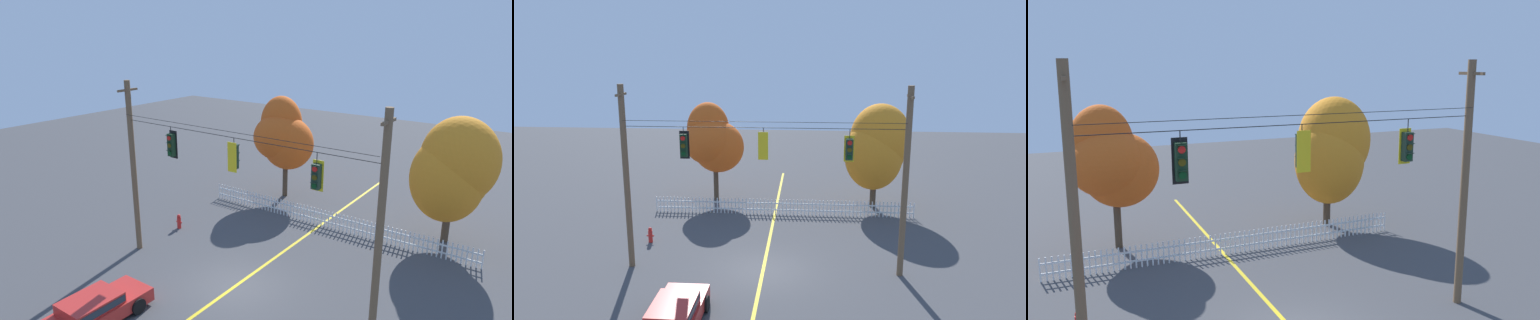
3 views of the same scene
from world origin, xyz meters
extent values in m
plane|color=#424244|center=(0.00, 0.00, 0.00)|extent=(80.00, 80.00, 0.00)
cube|color=gold|center=(0.00, 0.00, 0.00)|extent=(0.16, 36.00, 0.01)
cylinder|color=brown|center=(-6.15, 0.00, 4.22)|extent=(0.27, 0.27, 8.44)
cylinder|color=brown|center=(6.15, 0.00, 4.22)|extent=(0.27, 0.27, 8.44)
cube|color=brown|center=(-6.15, 0.00, 7.99)|extent=(0.10, 1.10, 0.10)
cube|color=brown|center=(6.15, 0.00, 7.99)|extent=(0.10, 1.10, 0.10)
cylinder|color=black|center=(0.00, 0.00, 6.61)|extent=(12.11, 0.02, 0.02)
cylinder|color=black|center=(0.00, -0.25, 6.90)|extent=(12.11, 0.02, 0.02)
cylinder|color=black|center=(-3.47, 0.00, 6.45)|extent=(0.03, 0.03, 0.31)
cube|color=black|center=(-3.47, 0.13, 5.79)|extent=(0.43, 0.02, 1.25)
cube|color=black|center=(-3.47, 0.00, 5.79)|extent=(0.30, 0.24, 1.01)
cylinder|color=red|center=(-3.47, -0.14, 6.12)|extent=(0.20, 0.03, 0.20)
cube|color=black|center=(-3.47, -0.18, 6.24)|extent=(0.22, 0.12, 0.06)
cylinder|color=#463B09|center=(-3.47, -0.14, 5.79)|extent=(0.20, 0.03, 0.20)
cube|color=black|center=(-3.47, -0.18, 5.90)|extent=(0.22, 0.12, 0.06)
cylinder|color=#073513|center=(-3.47, -0.14, 5.45)|extent=(0.20, 0.03, 0.20)
cube|color=black|center=(-3.47, -0.18, 5.57)|extent=(0.22, 0.12, 0.06)
cylinder|color=black|center=(0.03, 0.00, 6.47)|extent=(0.03, 0.03, 0.28)
cube|color=yellow|center=(0.03, -0.13, 5.84)|extent=(0.43, 0.02, 1.21)
cube|color=#1E3323|center=(0.03, 0.00, 5.84)|extent=(0.30, 0.24, 0.98)
cylinder|color=red|center=(0.03, 0.14, 6.17)|extent=(0.20, 0.03, 0.20)
cube|color=#1E3323|center=(0.03, 0.18, 6.28)|extent=(0.22, 0.12, 0.06)
cylinder|color=#463B09|center=(0.03, 0.14, 5.84)|extent=(0.20, 0.03, 0.20)
cube|color=#1E3323|center=(0.03, 0.18, 5.95)|extent=(0.22, 0.12, 0.06)
cylinder|color=#073513|center=(0.03, 0.14, 5.51)|extent=(0.20, 0.03, 0.20)
cube|color=#1E3323|center=(0.03, 0.18, 5.63)|extent=(0.22, 0.12, 0.06)
cylinder|color=black|center=(3.72, 0.00, 6.40)|extent=(0.03, 0.03, 0.42)
cube|color=yellow|center=(3.72, 0.13, 5.72)|extent=(0.43, 0.02, 1.14)
cube|color=#1E3323|center=(3.72, 0.00, 5.72)|extent=(0.30, 0.24, 0.92)
cylinder|color=red|center=(3.72, -0.14, 6.03)|extent=(0.20, 0.03, 0.20)
cube|color=#1E3323|center=(3.72, -0.18, 6.15)|extent=(0.22, 0.12, 0.06)
cylinder|color=#463B09|center=(3.72, -0.14, 5.72)|extent=(0.20, 0.03, 0.20)
cube|color=#1E3323|center=(3.72, -0.18, 5.84)|extent=(0.22, 0.12, 0.06)
cylinder|color=#073513|center=(3.72, -0.14, 5.42)|extent=(0.20, 0.03, 0.20)
cube|color=#1E3323|center=(3.72, -0.18, 5.53)|extent=(0.22, 0.12, 0.06)
cube|color=white|center=(-7.38, 7.76, 0.48)|extent=(0.06, 0.04, 0.97)
cube|color=white|center=(-7.15, 7.76, 0.48)|extent=(0.06, 0.04, 0.97)
cube|color=white|center=(-6.93, 7.76, 0.48)|extent=(0.06, 0.04, 0.97)
cube|color=white|center=(-6.70, 7.76, 0.48)|extent=(0.06, 0.04, 0.97)
cube|color=white|center=(-6.48, 7.76, 0.48)|extent=(0.06, 0.04, 0.97)
cube|color=white|center=(-6.25, 7.76, 0.48)|extent=(0.06, 0.04, 0.97)
cube|color=white|center=(-6.03, 7.76, 0.48)|extent=(0.06, 0.04, 0.97)
cube|color=white|center=(-5.80, 7.76, 0.48)|extent=(0.06, 0.04, 0.97)
cube|color=white|center=(-5.58, 7.76, 0.48)|extent=(0.06, 0.04, 0.97)
cube|color=white|center=(-5.35, 7.76, 0.48)|extent=(0.06, 0.04, 0.97)
cube|color=white|center=(-5.13, 7.76, 0.48)|extent=(0.06, 0.04, 0.97)
cube|color=white|center=(-4.90, 7.76, 0.48)|extent=(0.06, 0.04, 0.97)
cube|color=white|center=(-4.68, 7.76, 0.48)|extent=(0.06, 0.04, 0.97)
cube|color=white|center=(-4.45, 7.76, 0.48)|extent=(0.06, 0.04, 0.97)
cube|color=white|center=(-4.23, 7.76, 0.48)|extent=(0.06, 0.04, 0.97)
cube|color=white|center=(-4.00, 7.76, 0.48)|extent=(0.06, 0.04, 0.97)
cube|color=white|center=(-3.78, 7.76, 0.48)|extent=(0.06, 0.04, 0.97)
cube|color=white|center=(-3.55, 7.76, 0.48)|extent=(0.06, 0.04, 0.97)
cube|color=white|center=(-3.33, 7.76, 0.48)|extent=(0.06, 0.04, 0.97)
cube|color=white|center=(-3.10, 7.76, 0.48)|extent=(0.06, 0.04, 0.97)
cube|color=white|center=(-2.88, 7.76, 0.48)|extent=(0.06, 0.04, 0.97)
cube|color=white|center=(-2.66, 7.76, 0.48)|extent=(0.06, 0.04, 0.97)
cube|color=white|center=(-2.43, 7.76, 0.48)|extent=(0.06, 0.04, 0.97)
cube|color=white|center=(-2.21, 7.76, 0.48)|extent=(0.06, 0.04, 0.97)
cube|color=white|center=(-1.98, 7.76, 0.48)|extent=(0.06, 0.04, 0.97)
cube|color=white|center=(-1.76, 7.76, 0.48)|extent=(0.06, 0.04, 0.97)
cube|color=white|center=(-1.53, 7.76, 0.48)|extent=(0.06, 0.04, 0.97)
cube|color=white|center=(-1.31, 7.76, 0.48)|extent=(0.06, 0.04, 0.97)
cube|color=white|center=(-1.08, 7.76, 0.48)|extent=(0.06, 0.04, 0.97)
cube|color=white|center=(-0.86, 7.76, 0.48)|extent=(0.06, 0.04, 0.97)
cube|color=white|center=(-0.63, 7.76, 0.48)|extent=(0.06, 0.04, 0.97)
cube|color=white|center=(-0.41, 7.76, 0.48)|extent=(0.06, 0.04, 0.97)
cube|color=white|center=(-0.18, 7.76, 0.48)|extent=(0.06, 0.04, 0.97)
cube|color=white|center=(0.04, 7.76, 0.48)|extent=(0.06, 0.04, 0.97)
cube|color=white|center=(0.27, 7.76, 0.48)|extent=(0.06, 0.04, 0.97)
cube|color=white|center=(0.49, 7.76, 0.48)|extent=(0.06, 0.04, 0.97)
cube|color=white|center=(0.72, 7.76, 0.48)|extent=(0.06, 0.04, 0.97)
cube|color=white|center=(0.94, 7.76, 0.48)|extent=(0.06, 0.04, 0.97)
cube|color=white|center=(1.17, 7.76, 0.48)|extent=(0.06, 0.04, 0.97)
cube|color=white|center=(1.39, 7.76, 0.48)|extent=(0.06, 0.04, 0.97)
cube|color=white|center=(1.62, 7.76, 0.48)|extent=(0.06, 0.04, 0.97)
cube|color=white|center=(1.84, 7.76, 0.48)|extent=(0.06, 0.04, 0.97)
cube|color=white|center=(2.07, 7.76, 0.48)|extent=(0.06, 0.04, 0.97)
cube|color=white|center=(2.29, 7.76, 0.48)|extent=(0.06, 0.04, 0.97)
cube|color=white|center=(2.52, 7.76, 0.48)|extent=(0.06, 0.04, 0.97)
cube|color=white|center=(2.74, 7.76, 0.48)|extent=(0.06, 0.04, 0.97)
cube|color=white|center=(2.97, 7.76, 0.48)|extent=(0.06, 0.04, 0.97)
cube|color=white|center=(3.19, 7.76, 0.48)|extent=(0.06, 0.04, 0.97)
cube|color=white|center=(3.42, 7.76, 0.48)|extent=(0.06, 0.04, 0.97)
cube|color=white|center=(3.64, 7.76, 0.48)|extent=(0.06, 0.04, 0.97)
cube|color=white|center=(3.87, 7.76, 0.48)|extent=(0.06, 0.04, 0.97)
cube|color=white|center=(4.09, 7.76, 0.48)|extent=(0.06, 0.04, 0.97)
cube|color=white|center=(4.32, 7.76, 0.48)|extent=(0.06, 0.04, 0.97)
cube|color=white|center=(4.54, 7.76, 0.48)|extent=(0.06, 0.04, 0.97)
cube|color=white|center=(4.77, 7.76, 0.48)|extent=(0.06, 0.04, 0.97)
cube|color=white|center=(4.99, 7.76, 0.48)|extent=(0.06, 0.04, 0.97)
cube|color=white|center=(5.21, 7.76, 0.48)|extent=(0.06, 0.04, 0.97)
cube|color=white|center=(5.44, 7.76, 0.48)|extent=(0.06, 0.04, 0.97)
cube|color=white|center=(5.66, 7.76, 0.48)|extent=(0.06, 0.04, 0.97)
cube|color=white|center=(5.89, 7.76, 0.48)|extent=(0.06, 0.04, 0.97)
cube|color=white|center=(6.11, 7.76, 0.48)|extent=(0.06, 0.04, 0.97)
cube|color=white|center=(6.34, 7.76, 0.48)|extent=(0.06, 0.04, 0.97)
cube|color=white|center=(6.56, 7.76, 0.48)|extent=(0.06, 0.04, 0.97)
cube|color=white|center=(6.79, 7.76, 0.48)|extent=(0.06, 0.04, 0.97)
cube|color=white|center=(7.01, 7.76, 0.48)|extent=(0.06, 0.04, 0.97)
cube|color=white|center=(7.24, 7.76, 0.48)|extent=(0.06, 0.04, 0.97)
cube|color=white|center=(7.46, 7.76, 0.48)|extent=(0.06, 0.04, 0.97)
cube|color=white|center=(7.69, 7.76, 0.48)|extent=(0.06, 0.04, 0.97)
cube|color=white|center=(7.91, 7.76, 0.48)|extent=(0.06, 0.04, 0.97)
cube|color=white|center=(8.14, 7.76, 0.48)|extent=(0.06, 0.04, 0.97)
cube|color=white|center=(8.36, 7.76, 0.48)|extent=(0.06, 0.04, 0.97)
cube|color=white|center=(0.49, 7.79, 0.29)|extent=(15.74, 0.03, 0.08)
cube|color=white|center=(0.49, 7.79, 0.70)|extent=(15.74, 0.03, 0.08)
cylinder|color=#473828|center=(-4.15, 10.60, 1.40)|extent=(0.32, 0.32, 2.80)
ellipsoid|color=#DB5619|center=(-3.90, 10.44, 3.64)|extent=(3.37, 2.99, 3.36)
ellipsoid|color=#DB5619|center=(-4.43, 10.30, 3.99)|extent=(3.38, 3.31, 2.98)
ellipsoid|color=#DB5619|center=(-4.63, 10.79, 4.73)|extent=(2.80, 2.35, 3.62)
cylinder|color=#473828|center=(6.18, 9.80, 1.09)|extent=(0.38, 0.38, 2.19)
ellipsoid|color=orange|center=(6.04, 9.33, 3.52)|extent=(3.58, 3.20, 4.42)
ellipsoid|color=orange|center=(6.22, 9.48, 3.74)|extent=(3.52, 3.04, 3.68)
ellipsoid|color=orange|center=(6.45, 9.64, 4.49)|extent=(3.75, 3.42, 4.35)
cube|color=red|center=(-2.71, -5.09, 0.45)|extent=(1.71, 4.35, 0.55)
cube|color=red|center=(-2.71, -5.24, 0.94)|extent=(1.50, 2.09, 0.42)
cube|color=#232D38|center=(-2.71, -5.24, 0.94)|extent=(1.54, 2.00, 0.27)
cylinder|color=black|center=(-3.56, -3.74, 0.32)|extent=(0.18, 0.64, 0.64)
cylinder|color=black|center=(-1.86, -3.74, 0.32)|extent=(0.18, 0.64, 0.64)
cube|color=white|center=(-3.18, -2.93, 0.55)|extent=(0.20, 0.04, 0.10)
cube|color=white|center=(-2.24, -2.93, 0.55)|extent=(0.20, 0.04, 0.10)
cylinder|color=red|center=(-6.20, 2.87, 0.32)|extent=(0.22, 0.22, 0.65)
sphere|color=red|center=(-6.20, 2.87, 0.72)|extent=(0.20, 0.20, 0.20)
cylinder|color=red|center=(-6.35, 2.87, 0.36)|extent=(0.08, 0.08, 0.08)
cylinder|color=red|center=(-6.05, 2.87, 0.36)|extent=(0.08, 0.08, 0.08)
camera|label=1|loc=(10.99, -13.79, 10.87)|focal=32.42mm
camera|label=2|loc=(1.92, -20.44, 9.85)|focal=33.99mm
camera|label=3|loc=(-6.39, -13.42, 8.34)|focal=36.84mm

